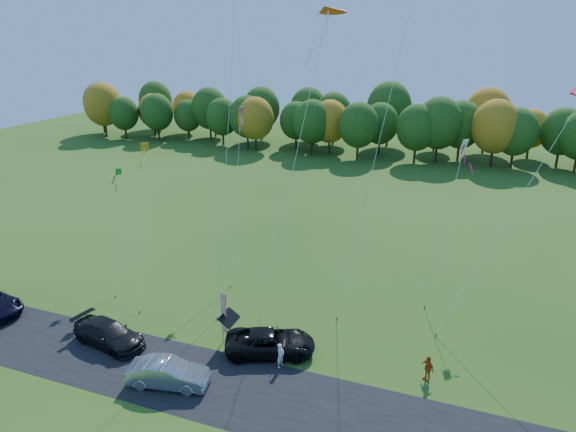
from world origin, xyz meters
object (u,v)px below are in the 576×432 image
(black_suv, at_px, (270,342))
(feather_flag, at_px, (224,312))
(person_east, at_px, (428,368))
(silver_sedan, at_px, (168,373))

(black_suv, xyz_separation_m, feather_flag, (-3.16, -0.06, 1.52))
(person_east, relative_size, feather_flag, 0.42)
(silver_sedan, bearing_deg, feather_flag, -24.51)
(silver_sedan, relative_size, person_east, 2.96)
(person_east, distance_m, feather_flag, 12.80)
(black_suv, height_order, feather_flag, feather_flag)
(black_suv, relative_size, feather_flag, 1.49)
(black_suv, distance_m, feather_flag, 3.50)
(silver_sedan, height_order, feather_flag, feather_flag)
(black_suv, distance_m, person_east, 9.56)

